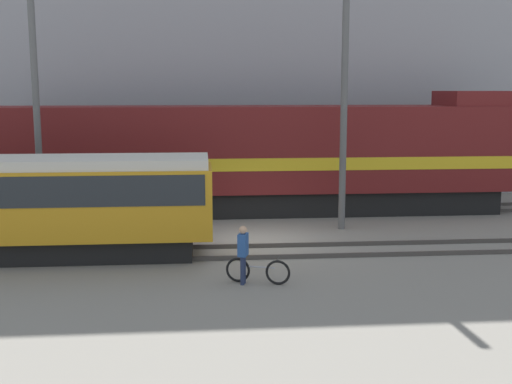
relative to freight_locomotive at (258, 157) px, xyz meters
name	(u,v)px	position (x,y,z in m)	size (l,w,h in m)	color
ground_plane	(255,242)	(-0.55, -5.06, -2.33)	(120.00, 120.00, 0.00)	gray
track_near	(259,251)	(-0.55, -6.62, -2.26)	(60.00, 1.51, 0.14)	#47423D
track_far	(245,211)	(-0.55, 0.00, -2.26)	(60.00, 1.51, 0.14)	#47423D
building_backdrop	(235,42)	(-0.55, 7.15, 5.11)	(41.51, 6.00, 14.89)	#99999E
freight_locomotive	(258,157)	(0.00, 0.00, 0.00)	(21.81, 3.04, 5.03)	black
streetcar	(42,201)	(-7.16, -6.62, -0.56)	(10.26, 2.54, 3.09)	black
bicycle	(258,271)	(-0.88, -9.74, -1.99)	(1.70, 0.68, 0.73)	black
person	(243,249)	(-1.27, -9.76, -1.38)	(0.32, 0.41, 1.58)	#232D4C
utility_pole_center	(37,117)	(-7.99, -3.31, 1.83)	(0.23, 0.23, 8.32)	#595959
utility_pole_right	(344,98)	(2.80, -3.31, 2.45)	(0.25, 0.25, 9.57)	#595959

